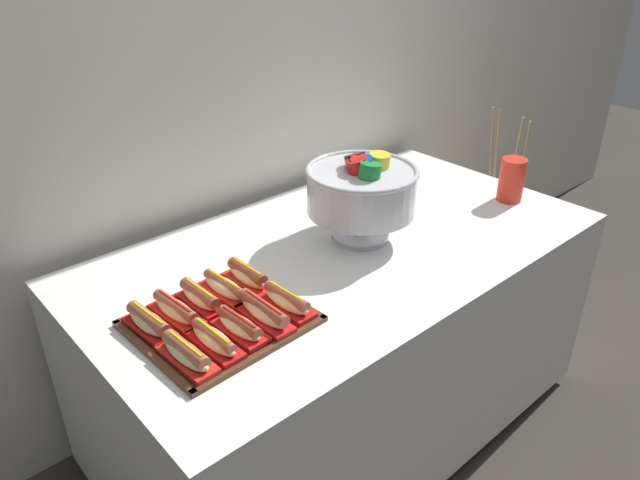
# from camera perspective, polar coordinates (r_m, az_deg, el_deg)

# --- Properties ---
(ground_plane) EXTENTS (10.00, 10.00, 0.00)m
(ground_plane) POSITION_cam_1_polar(r_m,az_deg,el_deg) (2.31, 2.07, -16.86)
(ground_plane) COLOR #38332D
(back_wall) EXTENTS (6.00, 0.10, 2.60)m
(back_wall) POSITION_cam_1_polar(r_m,az_deg,el_deg) (2.09, -8.38, 18.69)
(back_wall) COLOR silver
(back_wall) RESTS_ON ground_plane
(buffet_table) EXTENTS (1.65, 0.90, 0.74)m
(buffet_table) POSITION_cam_1_polar(r_m,az_deg,el_deg) (2.05, 2.27, -9.14)
(buffet_table) COLOR white
(buffet_table) RESTS_ON ground_plane
(floor_vase) EXTENTS (0.56, 0.56, 0.93)m
(floor_vase) POSITION_cam_1_polar(r_m,az_deg,el_deg) (2.99, 16.23, -0.85)
(floor_vase) COLOR brown
(floor_vase) RESTS_ON ground_plane
(serving_tray) EXTENTS (0.42, 0.38, 0.01)m
(serving_tray) POSITION_cam_1_polar(r_m,az_deg,el_deg) (1.53, -9.51, -7.76)
(serving_tray) COLOR #56331E
(serving_tray) RESTS_ON buffet_table
(hot_dog_0) EXTENTS (0.07, 0.18, 0.06)m
(hot_dog_0) POSITION_cam_1_polar(r_m,az_deg,el_deg) (1.40, -12.70, -10.68)
(hot_dog_0) COLOR red
(hot_dog_0) RESTS_ON serving_tray
(hot_dog_1) EXTENTS (0.07, 0.17, 0.05)m
(hot_dog_1) POSITION_cam_1_polar(r_m,az_deg,el_deg) (1.43, -10.13, -9.51)
(hot_dog_1) COLOR #B21414
(hot_dog_1) RESTS_ON serving_tray
(hot_dog_2) EXTENTS (0.08, 0.16, 0.06)m
(hot_dog_2) POSITION_cam_1_polar(r_m,az_deg,el_deg) (1.46, -7.70, -8.29)
(hot_dog_2) COLOR red
(hot_dog_2) RESTS_ON serving_tray
(hot_dog_3) EXTENTS (0.07, 0.18, 0.06)m
(hot_dog_3) POSITION_cam_1_polar(r_m,az_deg,el_deg) (1.49, -5.40, -6.99)
(hot_dog_3) COLOR red
(hot_dog_3) RESTS_ON serving_tray
(hot_dog_4) EXTENTS (0.07, 0.17, 0.06)m
(hot_dog_4) POSITION_cam_1_polar(r_m,az_deg,el_deg) (1.53, -3.21, -5.92)
(hot_dog_4) COLOR #B21414
(hot_dog_4) RESTS_ON serving_tray
(hot_dog_5) EXTENTS (0.08, 0.16, 0.06)m
(hot_dog_5) POSITION_cam_1_polar(r_m,az_deg,el_deg) (1.51, -16.08, -7.67)
(hot_dog_5) COLOR #B21414
(hot_dog_5) RESTS_ON serving_tray
(hot_dog_6) EXTENTS (0.08, 0.18, 0.06)m
(hot_dog_6) POSITION_cam_1_polar(r_m,az_deg,el_deg) (1.54, -13.66, -6.63)
(hot_dog_6) COLOR red
(hot_dog_6) RESTS_ON serving_tray
(hot_dog_7) EXTENTS (0.07, 0.16, 0.06)m
(hot_dog_7) POSITION_cam_1_polar(r_m,az_deg,el_deg) (1.57, -11.35, -5.54)
(hot_dog_7) COLOR #B21414
(hot_dog_7) RESTS_ON serving_tray
(hot_dog_8) EXTENTS (0.08, 0.17, 0.06)m
(hot_dog_8) POSITION_cam_1_polar(r_m,az_deg,el_deg) (1.61, -9.12, -4.61)
(hot_dog_8) COLOR red
(hot_dog_8) RESTS_ON serving_tray
(hot_dog_9) EXTENTS (0.07, 0.16, 0.07)m
(hot_dog_9) POSITION_cam_1_polar(r_m,az_deg,el_deg) (1.64, -7.01, -3.48)
(hot_dog_9) COLOR red
(hot_dog_9) RESTS_ON serving_tray
(punch_bowl) EXTENTS (0.35, 0.35, 0.28)m
(punch_bowl) POSITION_cam_1_polar(r_m,az_deg,el_deg) (1.83, 4.06, 4.92)
(punch_bowl) COLOR silver
(punch_bowl) RESTS_ON buffet_table
(cup_stack) EXTENTS (0.09, 0.09, 0.16)m
(cup_stack) POSITION_cam_1_polar(r_m,az_deg,el_deg) (2.24, 17.94, 5.53)
(cup_stack) COLOR red
(cup_stack) RESTS_ON buffet_table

